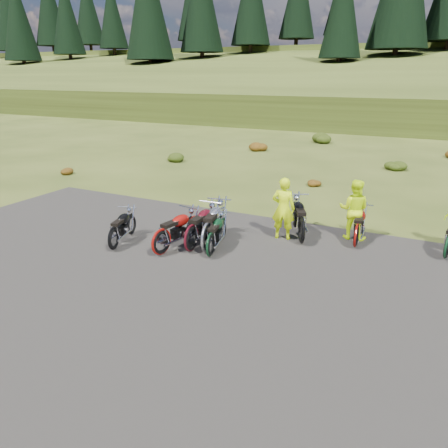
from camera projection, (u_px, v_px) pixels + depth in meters
The scene contains 30 objects.
ground at pixel (232, 262), 11.81m from camera, with size 300.00×300.00×0.00m, color #334015.
gravel_pad at pixel (194, 294), 10.12m from camera, with size 20.00×12.00×0.04m, color black.
hill_slope at pixel (407, 114), 53.98m from camera, with size 300.00×46.00×3.00m, color #333E14, non-canonical shape.
hill_plateau at pixel (431, 94), 104.58m from camera, with size 300.00×90.00×9.17m, color #333E14.
conifer_5 at pixel (5, 20), 116.27m from camera, with size 6.16×6.16×16.00m.
conifer_8 at pixel (9, 8), 97.52m from camera, with size 7.92×7.92×20.00m.
conifer_9 at pixel (49, 6), 99.80m from camera, with size 7.48×7.48×19.00m.
conifer_10 at pixel (87, 8), 102.34m from camera, with size 7.04×7.04×18.00m.
conifer_11 at pixel (18, 17), 80.25m from camera, with size 6.60×6.60×17.00m.
conifer_12 at pixel (66, 15), 82.53m from camera, with size 6.16×6.16×16.00m.
conifer_13 at pixel (112, 13), 84.81m from camera, with size 5.72×5.72×15.00m.
conifer_14 at pixel (155, 11), 87.09m from camera, with size 5.28×5.28×14.00m.
conifer_16 at pixel (148, 0), 66.38m from camera, with size 7.48×7.48×19.00m.
conifer_21 at pixel (343, 6), 53.68m from camera, with size 5.28×5.28×14.00m.
shrub_0 at pixel (69, 170), 21.90m from camera, with size 0.77×0.77×0.45m, color #5E270B.
shrub_1 at pixel (175, 156), 25.11m from camera, with size 1.03×1.03×0.61m, color #24370D.
shrub_2 at pixel (257, 145), 28.32m from camera, with size 1.30×1.30×0.77m, color #5E270B.
shrub_3 at pixel (322, 137), 31.53m from camera, with size 1.56×1.56×0.92m, color #24370D.
shrub_4 at pixel (312, 181), 19.66m from camera, with size 0.77×0.77×0.45m, color #5E270B.
shrub_5 at pixel (395, 164), 22.87m from camera, with size 1.03×1.03×0.61m, color #24370D.
motorcycle_0 at pixel (115, 250), 12.61m from camera, with size 1.89×0.63×0.99m, color black, non-canonical shape.
motorcycle_1 at pixel (162, 255), 12.25m from camera, with size 2.14×0.71×1.12m, color maroon, non-canonical shape.
motorcycle_2 at pixel (210, 257), 12.13m from camera, with size 1.92×0.64×1.01m, color black, non-canonical shape.
motorcycle_3 at pixel (206, 252), 12.49m from camera, with size 2.34×0.78×1.23m, color silver, non-canonical shape.
motorcycle_4 at pixel (191, 252), 12.48m from camera, with size 2.23×0.74×1.17m, color #440B13, non-canonical shape.
motorcycle_5 at pixel (301, 244), 13.07m from camera, with size 2.29×0.76×1.20m, color black, non-canonical shape.
motorcycle_6 at pixel (355, 247), 12.79m from camera, with size 1.95×0.65×1.02m, color maroon, non-canonical shape.
motorcycle_7 at pixel (445, 259), 12.00m from camera, with size 1.91×0.64×1.00m, color black, non-canonical shape.
person_middle at pixel (283, 209), 13.12m from camera, with size 0.70×0.46×1.91m, color #C8E90C.
person_right_a at pixel (354, 210), 13.17m from camera, with size 0.89×0.70×1.84m, color #C8E90C.
Camera 1 is at (4.68, -9.75, 4.85)m, focal length 35.00 mm.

